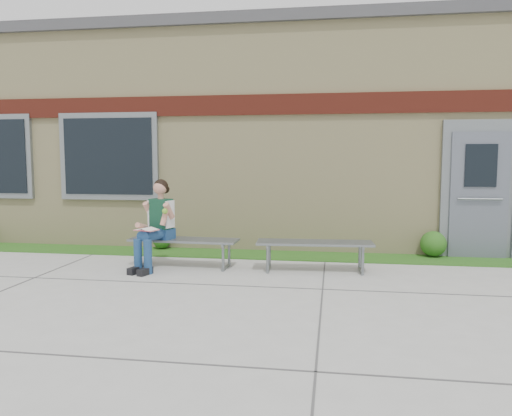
# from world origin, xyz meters

# --- Properties ---
(ground) EXTENTS (80.00, 80.00, 0.00)m
(ground) POSITION_xyz_m (0.00, 0.00, 0.00)
(ground) COLOR #9E9E99
(ground) RESTS_ON ground
(grass_strip) EXTENTS (16.00, 0.80, 0.02)m
(grass_strip) POSITION_xyz_m (0.00, 2.60, 0.01)
(grass_strip) COLOR #185015
(grass_strip) RESTS_ON ground
(school_building) EXTENTS (16.20, 6.22, 4.20)m
(school_building) POSITION_xyz_m (-0.00, 5.99, 2.10)
(school_building) COLOR beige
(school_building) RESTS_ON ground
(bench_left) EXTENTS (1.69, 0.52, 0.43)m
(bench_left) POSITION_xyz_m (-1.15, 1.53, 0.34)
(bench_left) COLOR slate
(bench_left) RESTS_ON ground
(bench_right) EXTENTS (1.73, 0.57, 0.44)m
(bench_right) POSITION_xyz_m (0.85, 1.53, 0.34)
(bench_right) COLOR slate
(bench_right) RESTS_ON ground
(girl) EXTENTS (0.55, 0.88, 1.35)m
(girl) POSITION_xyz_m (-1.52, 1.33, 0.70)
(girl) COLOR navy
(girl) RESTS_ON ground
(shrub_mid) EXTENTS (0.32, 0.32, 0.32)m
(shrub_mid) POSITION_xyz_m (-1.97, 2.85, 0.18)
(shrub_mid) COLOR #185015
(shrub_mid) RESTS_ON grass_strip
(shrub_east) EXTENTS (0.43, 0.43, 0.43)m
(shrub_east) POSITION_xyz_m (2.79, 2.85, 0.24)
(shrub_east) COLOR #185015
(shrub_east) RESTS_ON grass_strip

